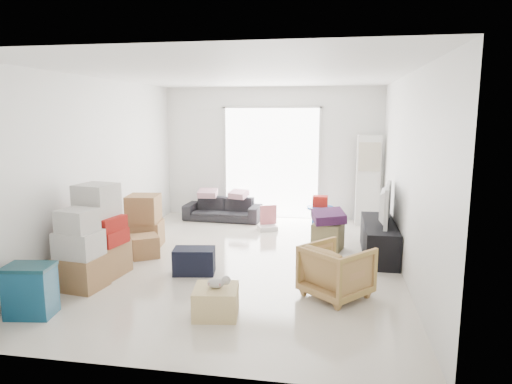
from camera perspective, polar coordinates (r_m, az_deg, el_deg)
The scene contains 21 objects.
room_shell at distance 6.58m, azimuth -1.61°, elevation 2.65°, with size 4.98×6.48×3.18m.
sliding_door at distance 9.51m, azimuth 1.94°, elevation 4.24°, with size 2.10×0.04×2.33m.
ac_tower at distance 9.16m, azimuth 13.82°, elevation 1.42°, with size 0.45×0.30×1.75m, color white.
tv_console at distance 7.29m, azimuth 15.09°, elevation -5.71°, with size 0.47×1.57×0.52m, color black.
television at distance 7.21m, azimuth 15.21°, elevation -3.20°, with size 1.02×0.59×0.13m, color black.
sofa at distance 9.36m, azimuth -4.18°, elevation -1.68°, with size 1.56×0.46×0.61m, color black.
pillow_left at distance 9.41m, azimuth -6.08°, elevation 0.63°, with size 0.40×0.31×0.13m, color #C08C98.
pillow_right at distance 9.25m, azimuth -2.21°, elevation 0.54°, with size 0.39×0.31×0.13m, color #C08C98.
armchair at distance 5.58m, azimuth 10.04°, elevation -9.38°, with size 0.68×0.64×0.70m, color #B47E50.
storage_bins at distance 5.58m, azimuth -26.36°, elevation -10.97°, with size 0.54×0.41×0.57m.
box_stack_a at distance 6.12m, azimuth -21.20°, elevation -7.17°, with size 0.61×0.53×1.01m.
box_stack_b at distance 6.50m, azimuth -19.04°, elevation -5.23°, with size 0.74×0.69×1.25m.
box_stack_c at distance 7.74m, azimuth -13.82°, elevation -3.57°, with size 0.63×0.55×0.85m.
loose_box at distance 7.21m, azimuth -13.76°, elevation -6.61°, with size 0.40×0.40×0.33m, color #966543.
duffel_bag at distance 6.36m, azimuth -7.74°, elevation -8.54°, with size 0.55×0.33×0.35m, color black.
ottoman at distance 7.44m, azimuth 8.97°, elevation -5.50°, with size 0.44×0.44×0.44m, color olive.
blanket at distance 7.37m, azimuth 9.03°, elevation -3.32°, with size 0.48×0.48×0.14m, color #431B45.
kids_table at distance 8.66m, azimuth 8.02°, elevation -1.69°, with size 0.51×0.51×0.64m.
toy_walker at distance 8.63m, azimuth 1.47°, elevation -3.88°, with size 0.43×0.41×0.45m.
wood_crate at distance 5.11m, azimuth -5.02°, elevation -13.46°, with size 0.47×0.47×0.31m, color #D9BF7D.
plush_bunny at distance 5.03m, azimuth -4.72°, elevation -11.20°, with size 0.25×0.15×0.13m.
Camera 1 is at (1.29, -6.39, 2.18)m, focal length 32.00 mm.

